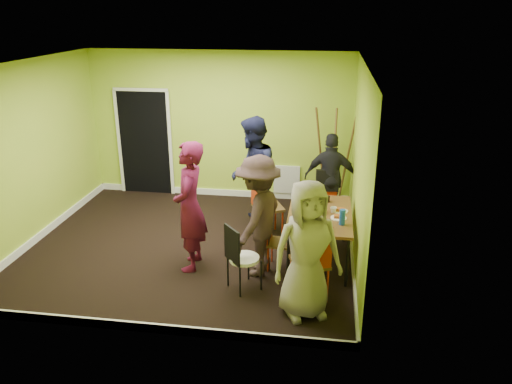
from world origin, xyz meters
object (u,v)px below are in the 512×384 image
Objects in this scene: easel at (334,159)px; thermos at (323,205)px; chair_back_end at (327,186)px; person_standing at (190,207)px; orange_bottle at (318,207)px; chair_left_near at (276,237)px; person_left_near at (258,217)px; person_left_far at (253,175)px; person_back_end at (331,178)px; dining_table at (320,217)px; person_front_end at (307,250)px; blue_bottle at (342,217)px; chair_bentwood at (240,255)px; chair_front_end at (312,258)px; chair_left_far at (263,202)px.

easel is 2.12m from thermos.
chair_back_end is 2.66m from person_standing.
orange_bottle is 0.04× the size of person_standing.
thermos is at bearing 122.54° from chair_left_near.
orange_bottle is (-0.08, 0.12, -0.08)m from thermos.
chair_back_end reaches higher than chair_left_near.
thermos is 0.13× the size of person_left_near.
person_left_far is at bearing -153.82° from chair_left_near.
person_back_end is (-0.05, -0.62, -0.16)m from easel.
easel is (0.19, 2.15, 0.24)m from dining_table.
person_front_end reaches higher than dining_table.
blue_bottle is 0.13× the size of person_left_near.
thermos reaches higher than chair_bentwood.
dining_table is 1.41m from person_front_end.
easel is at bearing 174.98° from person_left_near.
person_front_end is (-0.31, -3.55, -0.08)m from easel.
person_left_far reaches higher than chair_back_end.
dining_table is 0.98m from person_left_near.
easel is at bearing 125.27° from person_left_far.
chair_front_end is 1.87m from person_standing.
person_back_end is at bearing -119.15° from chair_back_end.
dining_table is 0.19m from orange_bottle.
blue_bottle is at bearing 91.82° from chair_back_end.
chair_bentwood is 1.49m from thermos.
chair_bentwood reaches higher than orange_bottle.
person_left_near reaches higher than blue_bottle.
blue_bottle reaches higher than chair_left_near.
orange_bottle is (-0.34, 0.50, -0.07)m from blue_bottle.
person_standing is (-0.79, 0.52, 0.42)m from chair_bentwood.
blue_bottle is 0.61m from orange_bottle.
orange_bottle is at bearing 46.67° from person_left_far.
thermos is at bearing 32.15° from chair_left_far.
chair_front_end is at bearing 64.74° from person_standing.
chair_back_end is 0.50× the size of person_standing.
chair_left_near is 1.25m from person_front_end.
thermos is at bearing 124.10° from blue_bottle.
person_back_end is at bearing 170.33° from person_left_near.
chair_left_far is at bearing 41.80° from person_back_end.
person_standing is 1.20× the size of person_back_end.
person_front_end is at bearing -93.21° from orange_bottle.
chair_back_end is at bearing 96.98° from blue_bottle.
person_left_far is (-1.22, -0.41, 0.29)m from chair_back_end.
chair_left_near is at bearing 91.95° from person_standing.
person_back_end reaches higher than dining_table.
thermos is (0.04, 0.04, 0.17)m from dining_table.
person_back_end is at bearing 162.00° from chair_left_near.
blue_bottle is at bearing 75.24° from chair_bentwood.
person_front_end is (0.88, -0.42, 0.35)m from chair_bentwood.
chair_front_end is (-0.06, -1.09, -0.10)m from dining_table.
orange_bottle is at bearing 35.20° from chair_left_far.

